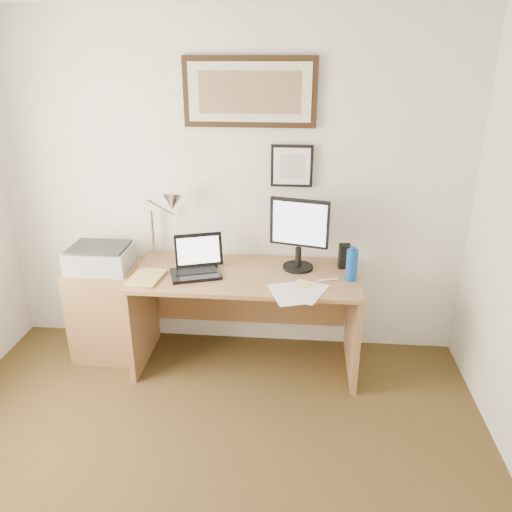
# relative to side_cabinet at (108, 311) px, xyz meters

# --- Properties ---
(wall_back) EXTENTS (3.50, 0.02, 2.50)m
(wall_back) POSITION_rel_side_cabinet_xyz_m (0.92, 0.32, 0.89)
(wall_back) COLOR silver
(wall_back) RESTS_ON ground
(side_cabinet) EXTENTS (0.50, 0.40, 0.73)m
(side_cabinet) POSITION_rel_side_cabinet_xyz_m (0.00, 0.00, 0.00)
(side_cabinet) COLOR olive
(side_cabinet) RESTS_ON floor
(water_bottle) EXTENTS (0.08, 0.08, 0.22)m
(water_bottle) POSITION_rel_side_cabinet_xyz_m (1.80, -0.09, 0.50)
(water_bottle) COLOR #0C44A4
(water_bottle) RESTS_ON desk
(bottle_cap) EXTENTS (0.04, 0.04, 0.02)m
(bottle_cap) POSITION_rel_side_cabinet_xyz_m (1.80, -0.09, 0.62)
(bottle_cap) COLOR #0C44A4
(bottle_cap) RESTS_ON water_bottle
(speaker) EXTENTS (0.09, 0.08, 0.18)m
(speaker) POSITION_rel_side_cabinet_xyz_m (1.77, 0.12, 0.47)
(speaker) COLOR black
(speaker) RESTS_ON desk
(paper_sheet_a) EXTENTS (0.32, 0.38, 0.00)m
(paper_sheet_a) POSITION_rel_side_cabinet_xyz_m (1.39, -0.34, 0.39)
(paper_sheet_a) COLOR white
(paper_sheet_a) RESTS_ON desk
(paper_sheet_b) EXTENTS (0.33, 0.38, 0.00)m
(paper_sheet_b) POSITION_rel_side_cabinet_xyz_m (1.49, -0.31, 0.39)
(paper_sheet_b) COLOR white
(paper_sheet_b) RESTS_ON desk
(sticky_pad) EXTENTS (0.09, 0.09, 0.01)m
(sticky_pad) POSITION_rel_side_cabinet_xyz_m (1.48, -0.21, 0.39)
(sticky_pad) COLOR #E9D26E
(sticky_pad) RESTS_ON desk
(marker_pen) EXTENTS (0.14, 0.06, 0.02)m
(marker_pen) POSITION_rel_side_cabinet_xyz_m (1.65, -0.12, 0.39)
(marker_pen) COLOR white
(marker_pen) RESTS_ON desk
(book) EXTENTS (0.23, 0.30, 0.02)m
(book) POSITION_rel_side_cabinet_xyz_m (0.30, -0.19, 0.40)
(book) COLOR tan
(book) RESTS_ON desk
(desk) EXTENTS (1.60, 0.70, 0.75)m
(desk) POSITION_rel_side_cabinet_xyz_m (1.07, 0.04, 0.15)
(desk) COLOR olive
(desk) RESTS_ON floor
(laptop) EXTENTS (0.40, 0.39, 0.26)m
(laptop) POSITION_rel_side_cabinet_xyz_m (0.73, -0.07, 0.44)
(laptop) COLOR black
(laptop) RESTS_ON desk
(lcd_monitor) EXTENTS (0.42, 0.22, 0.52)m
(lcd_monitor) POSITION_rel_side_cabinet_xyz_m (1.44, 0.07, 0.68)
(lcd_monitor) COLOR black
(lcd_monitor) RESTS_ON desk
(printer) EXTENTS (0.44, 0.34, 0.18)m
(printer) POSITION_rel_side_cabinet_xyz_m (0.00, -0.01, 0.45)
(printer) COLOR #A2A2A4
(printer) RESTS_ON side_cabinet
(desk_lamp) EXTENTS (0.29, 0.27, 0.53)m
(desk_lamp) POSITION_rel_side_cabinet_xyz_m (0.51, 0.13, 0.82)
(desk_lamp) COLOR silver
(desk_lamp) RESTS_ON desk
(picture_large) EXTENTS (0.92, 0.04, 0.47)m
(picture_large) POSITION_rel_side_cabinet_xyz_m (1.07, 0.29, 1.59)
(picture_large) COLOR black
(picture_large) RESTS_ON wall_back
(picture_small) EXTENTS (0.30, 0.03, 0.30)m
(picture_small) POSITION_rel_side_cabinet_xyz_m (1.37, 0.29, 1.09)
(picture_small) COLOR black
(picture_small) RESTS_ON wall_back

